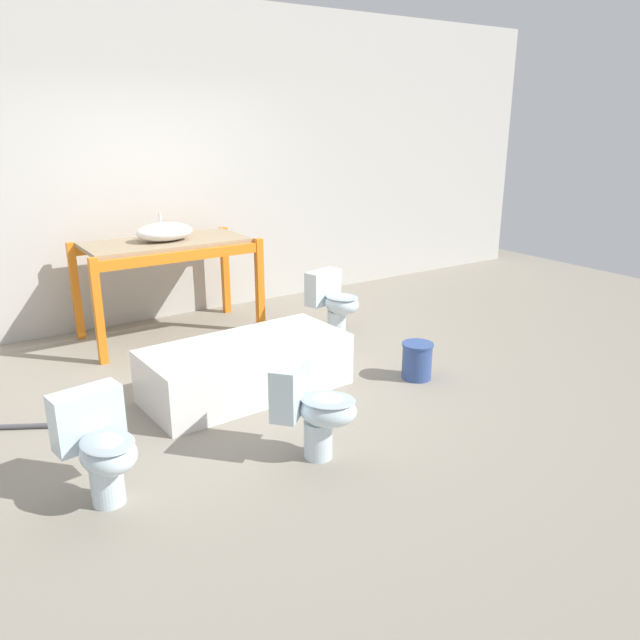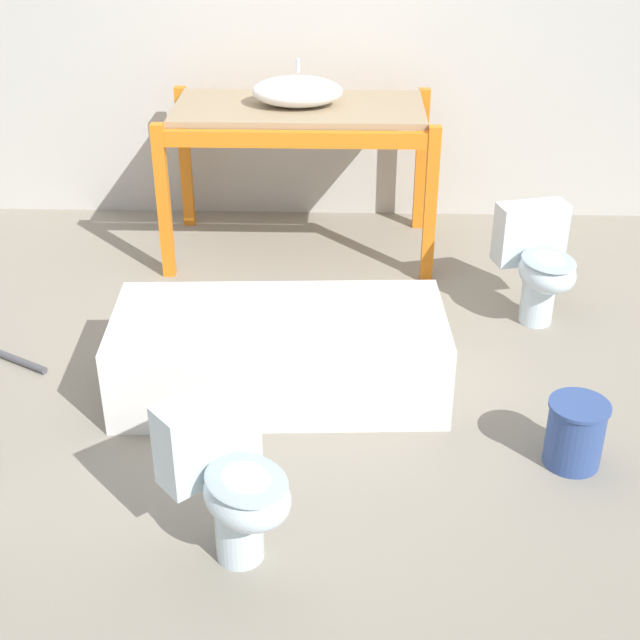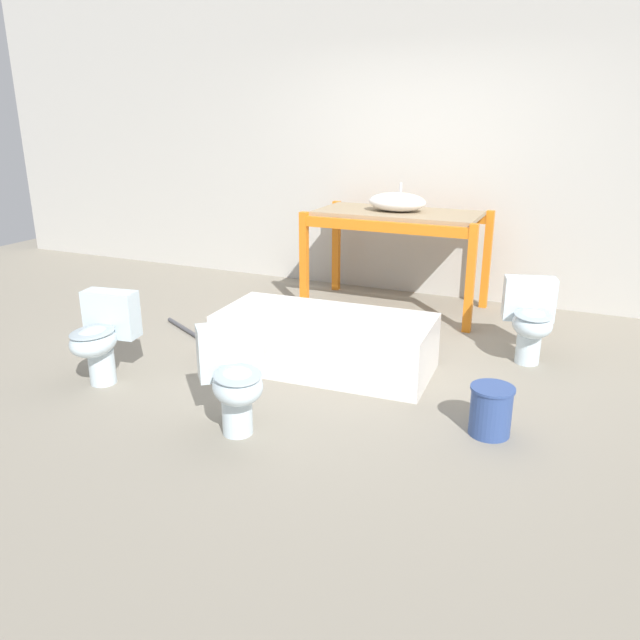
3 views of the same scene
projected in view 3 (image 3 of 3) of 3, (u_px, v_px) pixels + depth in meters
The scene contains 10 objects.
ground_plane at pixel (343, 357), 4.85m from camera, with size 12.00×12.00×0.00m, color gray.
warehouse_wall_rear at pixel (423, 134), 6.10m from camera, with size 10.80×0.08×3.20m.
shelving_rack at pixel (397, 227), 5.80m from camera, with size 1.63×0.85×0.94m.
sink_basin at pixel (397, 202), 5.72m from camera, with size 0.54×0.36×0.25m.
bathtub_main at pixel (325, 338), 4.57m from camera, with size 1.59×0.78×0.42m.
toilet_near at pixel (234, 376), 3.63m from camera, with size 0.58×0.59×0.62m.
toilet_far at pixel (530, 317), 4.67m from camera, with size 0.45×0.57×0.62m.
toilet_extra at pixel (102, 334), 4.32m from camera, with size 0.41×0.54×0.62m.
bucket_white at pixel (491, 409), 3.65m from camera, with size 0.26×0.26×0.30m.
loose_pipe at pixel (184, 328), 5.43m from camera, with size 0.55×0.33×0.04m.
Camera 3 is at (1.68, -4.19, 1.82)m, focal length 35.00 mm.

